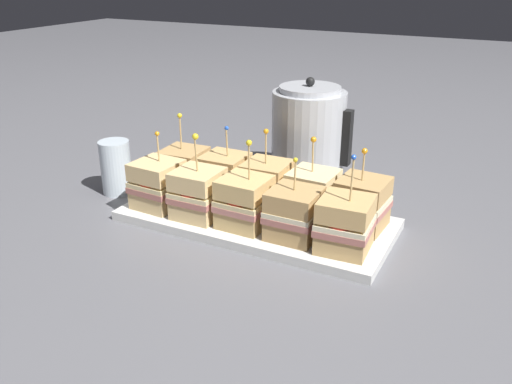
% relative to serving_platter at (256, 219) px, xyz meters
% --- Properties ---
extents(ground_plane, '(6.00, 6.00, 0.00)m').
position_rel_serving_platter_xyz_m(ground_plane, '(0.00, 0.00, -0.01)').
color(ground_plane, slate).
extents(serving_platter, '(0.52, 0.23, 0.02)m').
position_rel_serving_platter_xyz_m(serving_platter, '(0.00, 0.00, 0.00)').
color(serving_platter, silver).
rests_on(serving_platter, ground_plane).
extents(sandwich_front_far_left, '(0.09, 0.09, 0.15)m').
position_rel_serving_platter_xyz_m(sandwich_front_far_left, '(-0.19, -0.05, 0.06)').
color(sandwich_front_far_left, '#DBB77A').
rests_on(sandwich_front_far_left, serving_platter).
extents(sandwich_front_left, '(0.09, 0.09, 0.17)m').
position_rel_serving_platter_xyz_m(sandwich_front_left, '(-0.10, -0.05, 0.06)').
color(sandwich_front_left, '#DBB77A').
rests_on(sandwich_front_left, serving_platter).
extents(sandwich_front_center, '(0.09, 0.09, 0.17)m').
position_rel_serving_platter_xyz_m(sandwich_front_center, '(0.00, -0.05, 0.06)').
color(sandwich_front_center, tan).
rests_on(sandwich_front_center, serving_platter).
extents(sandwich_front_right, '(0.09, 0.09, 0.15)m').
position_rel_serving_platter_xyz_m(sandwich_front_right, '(0.10, -0.05, 0.05)').
color(sandwich_front_right, tan).
rests_on(sandwich_front_right, serving_platter).
extents(sandwich_front_far_right, '(0.09, 0.09, 0.17)m').
position_rel_serving_platter_xyz_m(sandwich_front_far_right, '(0.19, -0.05, 0.06)').
color(sandwich_front_far_right, tan).
rests_on(sandwich_front_far_right, serving_platter).
extents(sandwich_back_far_left, '(0.09, 0.09, 0.17)m').
position_rel_serving_platter_xyz_m(sandwich_back_far_left, '(-0.20, 0.05, 0.05)').
color(sandwich_back_far_left, tan).
rests_on(sandwich_back_far_left, serving_platter).
extents(sandwich_back_left, '(0.09, 0.09, 0.16)m').
position_rel_serving_platter_xyz_m(sandwich_back_left, '(-0.09, 0.05, 0.06)').
color(sandwich_back_left, tan).
rests_on(sandwich_back_left, serving_platter).
extents(sandwich_back_center, '(0.09, 0.09, 0.16)m').
position_rel_serving_platter_xyz_m(sandwich_back_center, '(-0.00, 0.05, 0.06)').
color(sandwich_back_center, tan).
rests_on(sandwich_back_center, serving_platter).
extents(sandwich_back_right, '(0.09, 0.09, 0.16)m').
position_rel_serving_platter_xyz_m(sandwich_back_right, '(0.10, 0.05, 0.05)').
color(sandwich_back_right, beige).
rests_on(sandwich_back_right, serving_platter).
extents(sandwich_back_far_right, '(0.09, 0.09, 0.15)m').
position_rel_serving_platter_xyz_m(sandwich_back_far_right, '(0.19, 0.05, 0.06)').
color(sandwich_back_far_right, tan).
rests_on(sandwich_back_far_right, serving_platter).
extents(kettle_steel, '(0.19, 0.17, 0.24)m').
position_rel_serving_platter_xyz_m(kettle_steel, '(-0.00, 0.26, 0.10)').
color(kettle_steel, '#B7BABF').
rests_on(kettle_steel, ground_plane).
extents(drinking_glass, '(0.07, 0.07, 0.12)m').
position_rel_serving_platter_xyz_m(drinking_glass, '(-0.34, 0.00, 0.05)').
color(drinking_glass, silver).
rests_on(drinking_glass, ground_plane).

